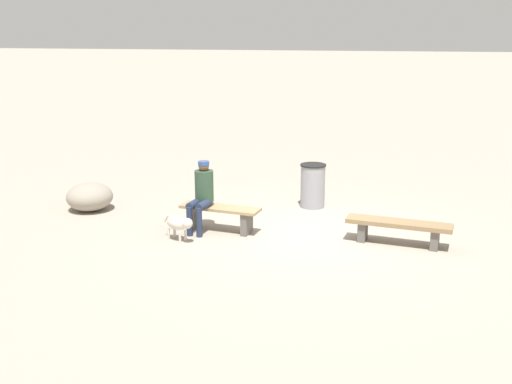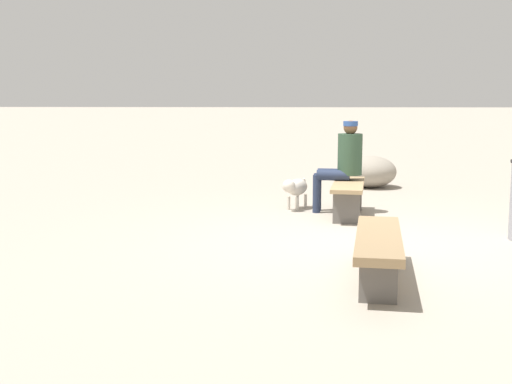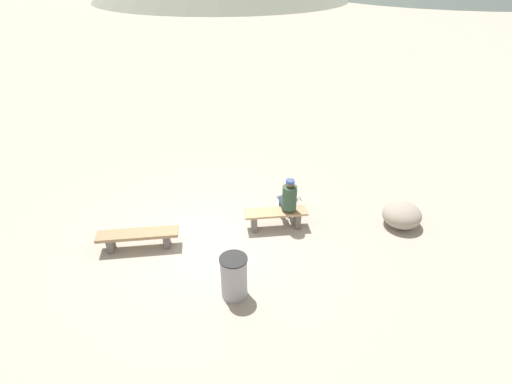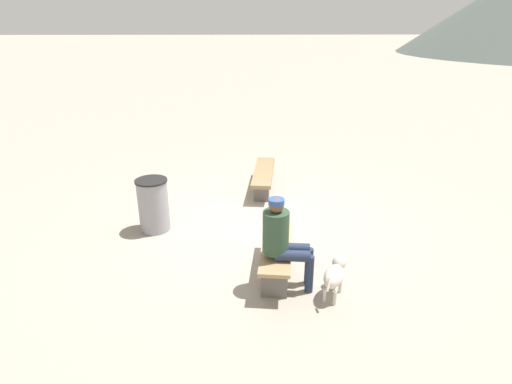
{
  "view_description": "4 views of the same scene",
  "coord_description": "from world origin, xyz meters",
  "px_view_note": "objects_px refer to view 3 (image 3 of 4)",
  "views": [
    {
      "loc": [
        -1.64,
        10.47,
        3.61
      ],
      "look_at": [
        0.86,
        0.44,
        0.87
      ],
      "focal_mm": 42.85,
      "sensor_mm": 36.0,
      "label": 1
    },
    {
      "loc": [
        -7.36,
        0.84,
        1.62
      ],
      "look_at": [
        0.11,
        1.31,
        0.55
      ],
      "focal_mm": 46.1,
      "sensor_mm": 36.0,
      "label": 2
    },
    {
      "loc": [
        -0.81,
        -7.73,
        5.91
      ],
      "look_at": [
        1.36,
        1.03,
        0.52
      ],
      "focal_mm": 28.94,
      "sensor_mm": 36.0,
      "label": 3
    },
    {
      "loc": [
        6.69,
        -0.31,
        3.37
      ],
      "look_at": [
        0.54,
        -0.12,
        0.82
      ],
      "focal_mm": 29.09,
      "sensor_mm": 36.0,
      "label": 4
    }
  ],
  "objects_px": {
    "dog": "(288,198)",
    "trash_bin": "(234,277)",
    "seated_person": "(288,198)",
    "boulder": "(402,215)",
    "bench_left": "(138,237)",
    "bench_right": "(276,216)"
  },
  "relations": [
    {
      "from": "bench_right",
      "to": "boulder",
      "type": "bearing_deg",
      "value": -5.11
    },
    {
      "from": "dog",
      "to": "boulder",
      "type": "relative_size",
      "value": 0.67
    },
    {
      "from": "boulder",
      "to": "bench_left",
      "type": "bearing_deg",
      "value": 174.4
    },
    {
      "from": "bench_left",
      "to": "dog",
      "type": "distance_m",
      "value": 3.84
    },
    {
      "from": "dog",
      "to": "trash_bin",
      "type": "xyz_separation_m",
      "value": [
        -1.96,
        -2.71,
        0.14
      ]
    },
    {
      "from": "bench_left",
      "to": "trash_bin",
      "type": "relative_size",
      "value": 1.99
    },
    {
      "from": "bench_right",
      "to": "dog",
      "type": "bearing_deg",
      "value": 60.02
    },
    {
      "from": "trash_bin",
      "to": "boulder",
      "type": "height_order",
      "value": "trash_bin"
    },
    {
      "from": "dog",
      "to": "boulder",
      "type": "distance_m",
      "value": 2.83
    },
    {
      "from": "boulder",
      "to": "bench_right",
      "type": "bearing_deg",
      "value": 168.18
    },
    {
      "from": "bench_left",
      "to": "boulder",
      "type": "height_order",
      "value": "boulder"
    },
    {
      "from": "seated_person",
      "to": "boulder",
      "type": "bearing_deg",
      "value": -8.52
    },
    {
      "from": "seated_person",
      "to": "dog",
      "type": "xyz_separation_m",
      "value": [
        0.22,
        0.67,
        -0.43
      ]
    },
    {
      "from": "bench_left",
      "to": "dog",
      "type": "height_order",
      "value": "dog"
    },
    {
      "from": "dog",
      "to": "boulder",
      "type": "xyz_separation_m",
      "value": [
        2.48,
        -1.36,
        -0.03
      ]
    },
    {
      "from": "seated_person",
      "to": "bench_left",
      "type": "bearing_deg",
      "value": -172.96
    },
    {
      "from": "bench_right",
      "to": "trash_bin",
      "type": "bearing_deg",
      "value": -118.79
    },
    {
      "from": "dog",
      "to": "trash_bin",
      "type": "height_order",
      "value": "trash_bin"
    },
    {
      "from": "bench_right",
      "to": "boulder",
      "type": "distance_m",
      "value": 3.08
    },
    {
      "from": "bench_left",
      "to": "bench_right",
      "type": "relative_size",
      "value": 1.19
    },
    {
      "from": "bench_left",
      "to": "boulder",
      "type": "xyz_separation_m",
      "value": [
        6.25,
        -0.61,
        -0.02
      ]
    },
    {
      "from": "seated_person",
      "to": "trash_bin",
      "type": "bearing_deg",
      "value": -124.59
    }
  ]
}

